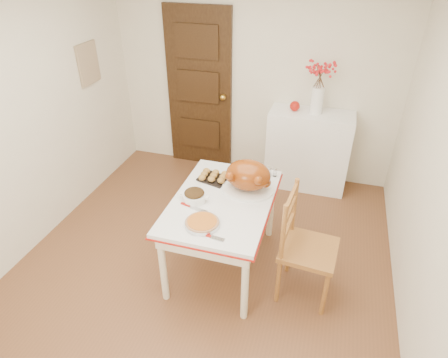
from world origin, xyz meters
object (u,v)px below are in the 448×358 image
(kitchen_table, at_px, (222,233))
(chair_oak, at_px, (309,247))
(sideboard, at_px, (308,150))
(turkey_platter, at_px, (248,177))
(pumpkin_pie, at_px, (202,222))

(kitchen_table, relative_size, chair_oak, 1.23)
(sideboard, xyz_separation_m, chair_oak, (0.20, -1.79, 0.02))
(kitchen_table, height_order, turkey_platter, turkey_platter)
(chair_oak, relative_size, turkey_platter, 2.19)
(sideboard, bearing_deg, pumpkin_pie, -107.23)
(chair_oak, relative_size, pumpkin_pie, 3.69)
(chair_oak, xyz_separation_m, pumpkin_pie, (-0.84, -0.26, 0.27))
(sideboard, xyz_separation_m, kitchen_table, (-0.59, -1.67, -0.11))
(sideboard, distance_m, kitchen_table, 1.77)
(kitchen_table, distance_m, turkey_platter, 0.59)
(sideboard, relative_size, kitchen_table, 0.77)
(kitchen_table, xyz_separation_m, pumpkin_pie, (-0.05, -0.39, 0.41))
(chair_oak, height_order, turkey_platter, turkey_platter)
(sideboard, distance_m, pumpkin_pie, 2.17)
(kitchen_table, bearing_deg, turkey_platter, 48.20)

